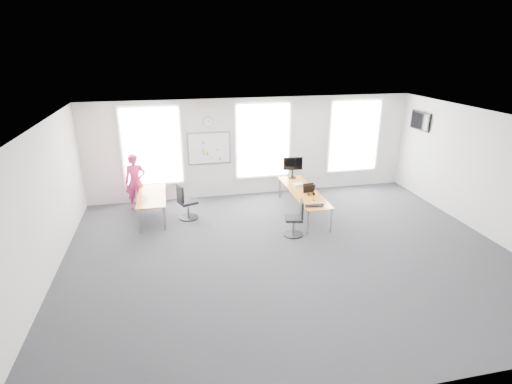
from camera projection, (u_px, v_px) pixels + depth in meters
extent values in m
plane|color=#2A2A2F|center=(290.00, 253.00, 9.08)|extent=(10.00, 10.00, 0.00)
plane|color=white|center=(294.00, 122.00, 8.03)|extent=(10.00, 10.00, 0.00)
plane|color=silver|center=(253.00, 147.00, 12.22)|extent=(10.00, 0.00, 10.00)
plane|color=silver|center=(388.00, 303.00, 4.90)|extent=(10.00, 0.00, 10.00)
plane|color=silver|center=(39.00, 211.00, 7.56)|extent=(0.00, 10.00, 10.00)
plane|color=silver|center=(492.00, 176.00, 9.55)|extent=(0.00, 10.00, 10.00)
cube|color=white|center=(152.00, 146.00, 11.52)|extent=(1.60, 0.06, 2.20)
cube|color=white|center=(263.00, 141.00, 12.18)|extent=(1.60, 0.06, 2.20)
cube|color=white|center=(354.00, 136.00, 12.78)|extent=(1.60, 0.06, 2.20)
cube|color=#BC6329|center=(303.00, 192.00, 11.01)|extent=(0.73, 2.73, 0.03)
cylinder|color=gray|center=(308.00, 223.00, 9.88)|extent=(0.05, 0.05, 0.64)
cylinder|color=gray|center=(331.00, 221.00, 10.00)|extent=(0.05, 0.05, 0.64)
cylinder|color=gray|center=(280.00, 188.00, 12.26)|extent=(0.05, 0.05, 0.64)
cylinder|color=gray|center=(299.00, 187.00, 12.38)|extent=(0.05, 0.05, 0.64)
cube|color=#BC6329|center=(152.00, 196.00, 10.70)|extent=(0.73, 1.83, 0.03)
cylinder|color=gray|center=(139.00, 221.00, 9.98)|extent=(0.05, 0.05, 0.64)
cylinder|color=gray|center=(164.00, 219.00, 10.10)|extent=(0.05, 0.05, 0.64)
cylinder|color=gray|center=(143.00, 197.00, 11.54)|extent=(0.05, 0.05, 0.64)
cylinder|color=gray|center=(164.00, 195.00, 11.66)|extent=(0.05, 0.05, 0.64)
cylinder|color=black|center=(293.00, 234.00, 9.97)|extent=(0.49, 0.49, 0.03)
cylinder|color=gray|center=(293.00, 227.00, 9.89)|extent=(0.06, 0.06, 0.40)
cube|color=black|center=(294.00, 219.00, 9.82)|extent=(0.50, 0.50, 0.07)
cube|color=black|center=(302.00, 209.00, 9.72)|extent=(0.13, 0.40, 0.42)
cylinder|color=black|center=(189.00, 217.00, 10.93)|extent=(0.52, 0.52, 0.03)
cylinder|color=gray|center=(188.00, 210.00, 10.85)|extent=(0.06, 0.06, 0.42)
cube|color=black|center=(188.00, 202.00, 10.77)|extent=(0.57, 0.57, 0.07)
cube|color=black|center=(180.00, 194.00, 10.57)|extent=(0.19, 0.41, 0.45)
imported|color=#BF2560|center=(136.00, 182.00, 11.32)|extent=(0.61, 0.42, 1.60)
cube|color=white|center=(209.00, 148.00, 11.90)|extent=(1.20, 0.03, 0.90)
cylinder|color=gray|center=(208.00, 122.00, 11.62)|extent=(0.30, 0.04, 0.30)
cube|color=black|center=(421.00, 121.00, 12.01)|extent=(0.06, 0.90, 0.55)
cube|color=black|center=(314.00, 206.00, 9.98)|extent=(0.46, 0.23, 0.02)
ellipsoid|color=black|center=(323.00, 204.00, 10.06)|extent=(0.07, 0.11, 0.04)
cylinder|color=black|center=(314.00, 200.00, 10.36)|extent=(0.08, 0.08, 0.01)
cylinder|color=black|center=(309.00, 194.00, 10.66)|extent=(0.04, 0.09, 0.09)
cylinder|color=black|center=(314.00, 194.00, 10.69)|extent=(0.04, 0.09, 0.09)
cylinder|color=gold|center=(309.00, 194.00, 10.66)|extent=(0.01, 0.10, 0.10)
cube|color=black|center=(311.00, 192.00, 10.66)|extent=(0.16, 0.02, 0.02)
cube|color=black|center=(308.00, 188.00, 10.89)|extent=(0.31, 0.09, 0.25)
cube|color=#F54E00|center=(309.00, 189.00, 10.82)|extent=(0.30, 0.10, 0.23)
cube|color=black|center=(310.00, 189.00, 10.81)|extent=(0.32, 0.10, 0.25)
cube|color=#F6E9BF|center=(298.00, 185.00, 11.31)|extent=(0.34, 0.28, 0.10)
cylinder|color=black|center=(292.00, 178.00, 12.08)|extent=(0.24, 0.24, 0.02)
cylinder|color=black|center=(292.00, 174.00, 12.04)|extent=(0.05, 0.05, 0.24)
cube|color=black|center=(293.00, 164.00, 11.91)|extent=(0.59, 0.09, 0.39)
cube|color=black|center=(293.00, 164.00, 11.89)|extent=(0.54, 0.06, 0.35)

